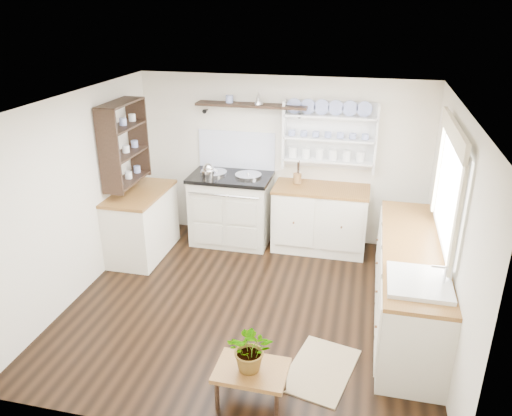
# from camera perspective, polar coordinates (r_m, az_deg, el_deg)

# --- Properties ---
(floor) EXTENTS (4.00, 3.80, 0.01)m
(floor) POSITION_cam_1_polar(r_m,az_deg,el_deg) (5.78, -0.73, -11.04)
(floor) COLOR black
(floor) RESTS_ON ground
(wall_back) EXTENTS (4.00, 0.02, 2.30)m
(wall_back) POSITION_cam_1_polar(r_m,az_deg,el_deg) (6.98, 2.95, 5.50)
(wall_back) COLOR #ECE4CC
(wall_back) RESTS_ON ground
(wall_right) EXTENTS (0.02, 3.80, 2.30)m
(wall_right) POSITION_cam_1_polar(r_m,az_deg,el_deg) (5.17, 21.29, -2.45)
(wall_right) COLOR #ECE4CC
(wall_right) RESTS_ON ground
(wall_left) EXTENTS (0.02, 3.80, 2.30)m
(wall_left) POSITION_cam_1_polar(r_m,az_deg,el_deg) (6.00, -19.70, 1.23)
(wall_left) COLOR #ECE4CC
(wall_left) RESTS_ON ground
(ceiling) EXTENTS (4.00, 3.80, 0.01)m
(ceiling) POSITION_cam_1_polar(r_m,az_deg,el_deg) (4.89, -0.87, 11.97)
(ceiling) COLOR white
(ceiling) RESTS_ON wall_back
(window) EXTENTS (0.08, 1.55, 1.22)m
(window) POSITION_cam_1_polar(r_m,az_deg,el_deg) (5.15, 21.19, 2.47)
(window) COLOR white
(window) RESTS_ON wall_right
(aga_cooker) EXTENTS (1.11, 0.77, 1.02)m
(aga_cooker) POSITION_cam_1_polar(r_m,az_deg,el_deg) (7.03, -2.81, 0.03)
(aga_cooker) COLOR beige
(aga_cooker) RESTS_ON floor
(back_cabinets) EXTENTS (1.27, 0.63, 0.90)m
(back_cabinets) POSITION_cam_1_polar(r_m,az_deg,el_deg) (6.86, 7.31, -1.11)
(back_cabinets) COLOR silver
(back_cabinets) RESTS_ON floor
(right_cabinets) EXTENTS (0.62, 2.43, 0.90)m
(right_cabinets) POSITION_cam_1_polar(r_m,az_deg,el_deg) (5.53, 17.07, -8.26)
(right_cabinets) COLOR silver
(right_cabinets) RESTS_ON floor
(belfast_sink) EXTENTS (0.55, 0.60, 0.45)m
(belfast_sink) POSITION_cam_1_polar(r_m,az_deg,el_deg) (4.71, 17.98, -9.31)
(belfast_sink) COLOR white
(belfast_sink) RESTS_ON right_cabinets
(left_cabinets) EXTENTS (0.62, 1.13, 0.90)m
(left_cabinets) POSITION_cam_1_polar(r_m,az_deg,el_deg) (6.83, -12.90, -1.64)
(left_cabinets) COLOR silver
(left_cabinets) RESTS_ON floor
(plate_rack) EXTENTS (1.20, 0.22, 0.90)m
(plate_rack) POSITION_cam_1_polar(r_m,az_deg,el_deg) (6.75, 8.45, 8.28)
(plate_rack) COLOR white
(plate_rack) RESTS_ON wall_back
(high_shelf) EXTENTS (1.50, 0.29, 0.16)m
(high_shelf) POSITION_cam_1_polar(r_m,az_deg,el_deg) (6.75, -0.52, 11.59)
(high_shelf) COLOR black
(high_shelf) RESTS_ON wall_back
(left_shelving) EXTENTS (0.28, 0.80, 1.05)m
(left_shelving) POSITION_cam_1_polar(r_m,az_deg,el_deg) (6.53, -14.85, 7.23)
(left_shelving) COLOR black
(left_shelving) RESTS_ON wall_left
(kettle) EXTENTS (0.20, 0.20, 0.24)m
(kettle) POSITION_cam_1_polar(r_m,az_deg,el_deg) (6.81, -5.44, 4.10)
(kettle) COLOR silver
(kettle) RESTS_ON aga_cooker
(utensil_crock) EXTENTS (0.11, 0.11, 0.13)m
(utensil_crock) POSITION_cam_1_polar(r_m,az_deg,el_deg) (6.79, 4.74, 3.40)
(utensil_crock) COLOR brown
(utensil_crock) RESTS_ON back_cabinets
(center_table) EXTENTS (0.62, 0.45, 0.33)m
(center_table) POSITION_cam_1_polar(r_m,az_deg,el_deg) (4.46, -0.53, -18.32)
(center_table) COLOR brown
(center_table) RESTS_ON floor
(potted_plant) EXTENTS (0.41, 0.36, 0.42)m
(potted_plant) POSITION_cam_1_polar(r_m,az_deg,el_deg) (4.29, -0.55, -15.76)
(potted_plant) COLOR #3F7233
(potted_plant) RESTS_ON center_table
(floor_rug) EXTENTS (0.73, 0.95, 0.02)m
(floor_rug) POSITION_cam_1_polar(r_m,az_deg,el_deg) (4.95, 7.40, -17.83)
(floor_rug) COLOR #8C7951
(floor_rug) RESTS_ON floor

